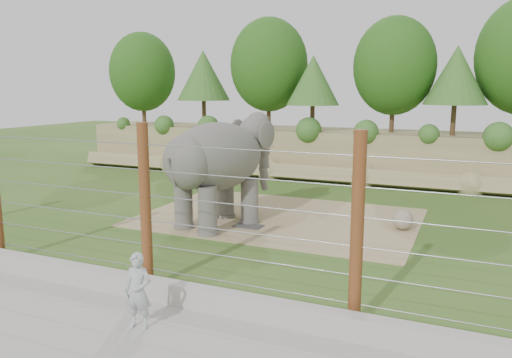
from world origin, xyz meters
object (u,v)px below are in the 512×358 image
at_px(elephant, 217,172).
at_px(barrier_fence, 145,208).
at_px(zookeeper, 138,291).
at_px(stone_ball, 403,220).

relative_size(elephant, barrier_fence, 0.23).
bearing_deg(barrier_fence, zookeeper, -59.32).
bearing_deg(stone_ball, zookeeper, -112.52).
height_order(stone_ball, zookeeper, zookeeper).
xyz_separation_m(stone_ball, barrier_fence, (-4.96, -7.63, 1.63)).
distance_m(elephant, barrier_fence, 5.72).
xyz_separation_m(barrier_fence, zookeeper, (1.06, -1.78, -1.21)).
height_order(elephant, stone_ball, elephant).
bearing_deg(stone_ball, elephant, -161.61).
distance_m(barrier_fence, zookeeper, 2.40).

